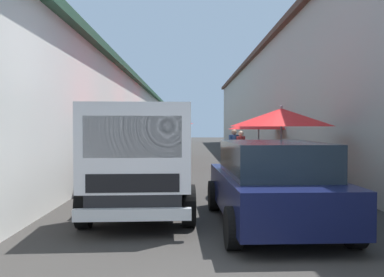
{
  "coord_description": "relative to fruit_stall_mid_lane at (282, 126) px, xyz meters",
  "views": [
    {
      "loc": [
        -3.76,
        0.58,
        1.71
      ],
      "look_at": [
        8.82,
        0.46,
        1.33
      ],
      "focal_mm": 37.91,
      "sensor_mm": 36.0,
      "label": 1
    }
  ],
  "objects": [
    {
      "name": "ground",
      "position": [
        7.2,
        1.76,
        -1.73
      ],
      "size": [
        90.0,
        90.0,
        0.0
      ],
      "primitive_type": "plane",
      "color": "#33302D"
    },
    {
      "name": "building_left_whitewash",
      "position": [
        9.45,
        8.6,
        0.43
      ],
      "size": [
        49.8,
        7.5,
        4.29
      ],
      "color": "silver",
      "rests_on": "ground"
    },
    {
      "name": "building_right_concrete",
      "position": [
        9.45,
        -5.08,
        1.27
      ],
      "size": [
        49.8,
        7.5,
        5.98
      ],
      "color": "#A39E93",
      "rests_on": "ground"
    },
    {
      "name": "fruit_stall_mid_lane",
      "position": [
        0.0,
        0.0,
        0.0
      ],
      "size": [
        2.58,
        2.58,
        2.23
      ],
      "color": "#9E9EA3",
      "rests_on": "ground"
    },
    {
      "name": "fruit_stall_near_right",
      "position": [
        0.64,
        3.59,
        -0.11
      ],
      "size": [
        2.19,
        2.19,
        2.15
      ],
      "color": "#9E9EA3",
      "rests_on": "ground"
    },
    {
      "name": "fruit_stall_far_left",
      "position": [
        6.18,
        3.38,
        -0.05
      ],
      "size": [
        2.28,
        2.28,
        2.28
      ],
      "color": "#9E9EA3",
      "rests_on": "ground"
    },
    {
      "name": "fruit_stall_near_left",
      "position": [
        6.97,
        -0.67,
        -0.07
      ],
      "size": [
        2.58,
        2.58,
        2.16
      ],
      "color": "#9E9EA3",
      "rests_on": "ground"
    },
    {
      "name": "fruit_stall_far_right",
      "position": [
        11.82,
        3.35,
        0.16
      ],
      "size": [
        2.69,
        2.69,
        2.41
      ],
      "color": "#9E9EA3",
      "rests_on": "ground"
    },
    {
      "name": "hatchback_car",
      "position": [
        -3.17,
        0.91,
        -0.99
      ],
      "size": [
        3.97,
        2.03,
        1.45
      ],
      "color": "#0F1438",
      "rests_on": "ground"
    },
    {
      "name": "delivery_truck",
      "position": [
        -2.57,
        3.24,
        -0.69
      ],
      "size": [
        5.0,
        2.16,
        2.08
      ],
      "color": "black",
      "rests_on": "ground"
    },
    {
      "name": "vendor_by_crates",
      "position": [
        6.15,
        0.49,
        -0.82
      ],
      "size": [
        0.52,
        0.44,
        1.58
      ],
      "color": "navy",
      "rests_on": "ground"
    },
    {
      "name": "vendor_in_shade",
      "position": [
        5.16,
        0.35,
        -0.85
      ],
      "size": [
        0.57,
        0.37,
        1.54
      ],
      "color": "navy",
      "rests_on": "ground"
    }
  ]
}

